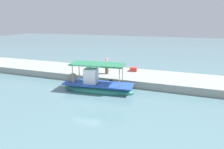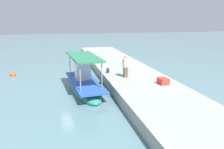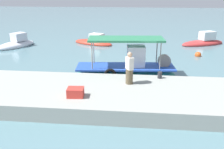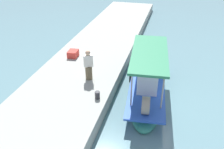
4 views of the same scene
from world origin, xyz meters
name	(u,v)px [view 4 (image 4 of 4)]	position (x,y,z in m)	size (l,w,h in m)	color
ground_plane	(153,102)	(0.00, 0.00, 0.00)	(120.00, 120.00, 0.00)	slate
dock_quay	(73,84)	(0.00, -4.44, 0.36)	(36.00, 4.69, 0.72)	#999E96
main_fishing_boat	(147,88)	(-0.50, -0.43, 0.46)	(6.59, 2.39, 2.86)	#2C8471
fisherman_near_bollard	(89,66)	(-0.24, -3.58, 1.48)	(0.50, 0.54, 1.68)	brown
mooring_bollard	(97,95)	(1.40, -2.58, 0.90)	(0.24, 0.24, 0.37)	#2D2D33
cargo_crate	(73,54)	(-2.62, -5.50, 0.93)	(0.73, 0.59, 0.41)	red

